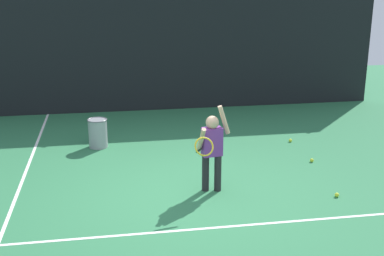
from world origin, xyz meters
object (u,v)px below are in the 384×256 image
(ball_hopper, at_px, (98,133))
(tennis_ball_1, at_px, (312,160))
(tennis_ball_2, at_px, (290,140))
(tennis_player, at_px, (212,147))
(tennis_ball_0, at_px, (337,195))

(ball_hopper, relative_size, tennis_ball_1, 8.52)
(tennis_ball_1, height_order, tennis_ball_2, same)
(ball_hopper, bearing_deg, tennis_player, -54.06)
(tennis_ball_1, relative_size, tennis_ball_2, 1.00)
(ball_hopper, bearing_deg, tennis_ball_2, -5.01)
(ball_hopper, distance_m, tennis_ball_0, 4.63)
(tennis_ball_0, bearing_deg, tennis_ball_1, 82.12)
(ball_hopper, distance_m, tennis_ball_1, 4.06)
(tennis_ball_0, height_order, tennis_ball_1, same)
(tennis_ball_0, relative_size, tennis_ball_1, 1.00)
(tennis_ball_0, distance_m, tennis_ball_1, 1.48)
(tennis_ball_0, xyz_separation_m, tennis_ball_1, (0.20, 1.47, 0.00))
(ball_hopper, distance_m, tennis_ball_2, 3.82)
(tennis_ball_0, bearing_deg, tennis_ball_2, 85.23)
(tennis_ball_1, distance_m, tennis_ball_2, 1.14)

